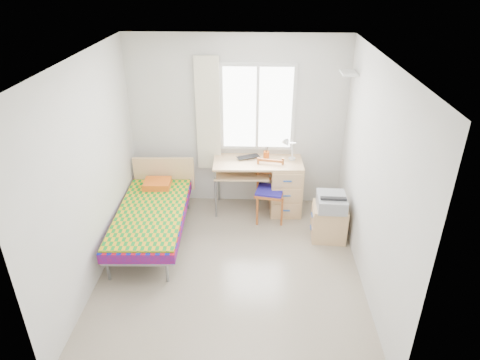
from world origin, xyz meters
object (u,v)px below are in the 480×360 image
object	(u,v)px
printer	(332,202)
desk	(281,184)
chair	(270,186)
bed	(153,212)
cabinet	(329,222)

from	to	relation	value
printer	desk	bearing A→B (deg)	132.25
chair	printer	world-z (taller)	chair
bed	desk	size ratio (longest dim) A/B	1.47
bed	printer	world-z (taller)	bed
chair	printer	xyz separation A→B (m)	(0.80, -0.54, 0.08)
cabinet	chair	bearing A→B (deg)	150.49
desk	chair	bearing A→B (deg)	-129.43
desk	printer	world-z (taller)	desk
bed	desk	distance (m)	1.96
bed	desk	world-z (taller)	bed
bed	chair	size ratio (longest dim) A/B	2.11
bed	desk	xyz separation A→B (m)	(1.78, 0.82, 0.04)
cabinet	printer	size ratio (longest dim) A/B	1.11
chair	cabinet	size ratio (longest dim) A/B	1.85
printer	chair	bearing A→B (deg)	148.17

